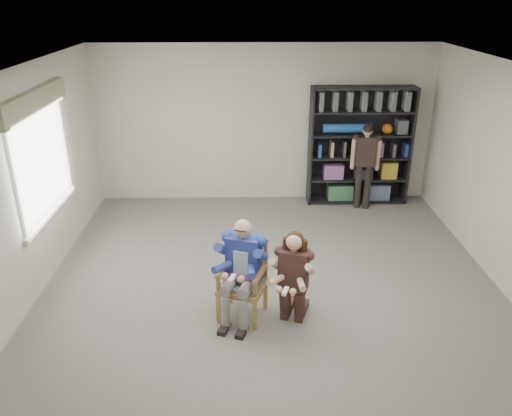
{
  "coord_description": "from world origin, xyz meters",
  "views": [
    {
      "loc": [
        -0.32,
        -5.23,
        3.62
      ],
      "look_at": [
        -0.2,
        0.6,
        1.05
      ],
      "focal_mm": 35.0,
      "sensor_mm": 36.0,
      "label": 1
    }
  ],
  "objects_px": {
    "seated_man": "(242,270)",
    "kneeling_woman": "(293,279)",
    "bookshelf": "(360,146)",
    "standing_man": "(365,167)",
    "armchair": "(242,281)"
  },
  "relations": [
    {
      "from": "kneeling_woman",
      "to": "bookshelf",
      "type": "bearing_deg",
      "value": 86.15
    },
    {
      "from": "kneeling_woman",
      "to": "bookshelf",
      "type": "xyz_separation_m",
      "value": [
        1.5,
        3.63,
        0.47
      ]
    },
    {
      "from": "seated_man",
      "to": "standing_man",
      "type": "xyz_separation_m",
      "value": [
        2.12,
        3.21,
        0.14
      ]
    },
    {
      "from": "armchair",
      "to": "bookshelf",
      "type": "height_order",
      "value": "bookshelf"
    },
    {
      "from": "armchair",
      "to": "seated_man",
      "type": "height_order",
      "value": "seated_man"
    },
    {
      "from": "standing_man",
      "to": "seated_man",
      "type": "bearing_deg",
      "value": -112.51
    },
    {
      "from": "seated_man",
      "to": "bookshelf",
      "type": "xyz_separation_m",
      "value": [
        2.08,
        3.51,
        0.42
      ]
    },
    {
      "from": "bookshelf",
      "to": "standing_man",
      "type": "relative_size",
      "value": 1.36
    },
    {
      "from": "seated_man",
      "to": "standing_man",
      "type": "distance_m",
      "value": 3.85
    },
    {
      "from": "kneeling_woman",
      "to": "bookshelf",
      "type": "distance_m",
      "value": 3.96
    },
    {
      "from": "seated_man",
      "to": "kneeling_woman",
      "type": "distance_m",
      "value": 0.59
    },
    {
      "from": "armchair",
      "to": "kneeling_woman",
      "type": "relative_size",
      "value": 0.84
    },
    {
      "from": "seated_man",
      "to": "kneeling_woman",
      "type": "bearing_deg",
      "value": 6.89
    },
    {
      "from": "seated_man",
      "to": "kneeling_woman",
      "type": "height_order",
      "value": "seated_man"
    },
    {
      "from": "seated_man",
      "to": "armchair",
      "type": "bearing_deg",
      "value": -71.42
    }
  ]
}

